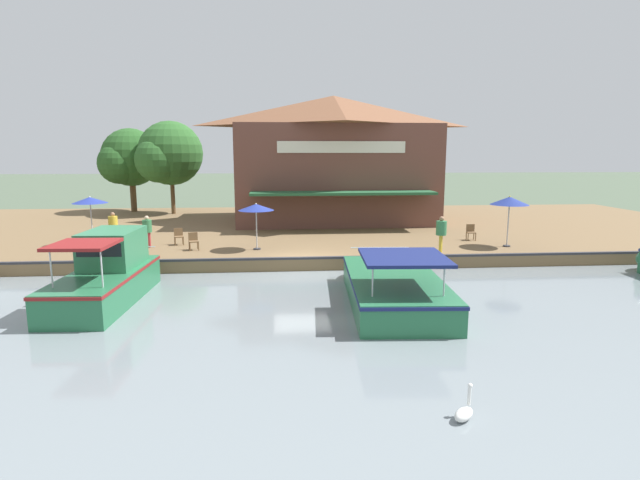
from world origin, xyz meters
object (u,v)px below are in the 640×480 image
motorboat_outer_channel (112,273)px  swan (464,413)px  cafe_chair_back_row_seat (179,236)px  patio_umbrella_by_entrance (90,200)px  tree_downstream_bank (168,155)px  person_at_quay_edge (441,230)px  patio_umbrella_near_quay_edge (510,201)px  person_mid_patio (147,228)px  patio_umbrella_mid_patio_left (256,207)px  cafe_chair_facing_river (471,231)px  waterfront_restaurant (333,158)px  motorboat_second_along (391,282)px  cafe_chair_under_first_umbrella (193,240)px  person_near_entrance (113,224)px  tree_upstream_bank (128,159)px

motorboat_outer_channel → swan: 13.52m
cafe_chair_back_row_seat → patio_umbrella_by_entrance: bearing=-94.1°
motorboat_outer_channel → tree_downstream_bank: 21.43m
person_at_quay_edge → swan: size_ratio=2.52×
patio_umbrella_near_quay_edge → person_at_quay_edge: patio_umbrella_near_quay_edge is taller
person_at_quay_edge → person_mid_patio: person_at_quay_edge is taller
patio_umbrella_mid_patio_left → cafe_chair_facing_river: size_ratio=2.68×
patio_umbrella_mid_patio_left → tree_downstream_bank: tree_downstream_bank is taller
person_at_quay_edge → tree_downstream_bank: 23.18m
waterfront_restaurant → cafe_chair_back_row_seat: size_ratio=16.09×
cafe_chair_facing_river → motorboat_second_along: (8.63, -6.35, -0.45)m
patio_umbrella_by_entrance → cafe_chair_facing_river: size_ratio=2.95×
person_mid_patio → tree_downstream_bank: tree_downstream_bank is taller
cafe_chair_under_first_umbrella → tree_downstream_bank: size_ratio=0.12×
patio_umbrella_mid_patio_left → cafe_chair_facing_river: patio_umbrella_mid_patio_left is taller
person_near_entrance → motorboat_second_along: person_near_entrance is taller
patio_umbrella_near_quay_edge → person_mid_patio: size_ratio=1.60×
swan → cafe_chair_facing_river: bearing=158.4°
cafe_chair_under_first_umbrella → tree_downstream_bank: 15.89m
waterfront_restaurant → tree_upstream_bank: (-5.90, -15.69, -0.15)m
person_at_quay_edge → motorboat_outer_channel: size_ratio=0.25×
cafe_chair_back_row_seat → swan: bearing=27.2°
cafe_chair_back_row_seat → tree_downstream_bank: size_ratio=0.12×
motorboat_second_along → swan: motorboat_second_along is taller
patio_umbrella_by_entrance → person_at_quay_edge: (3.46, 17.18, -1.19)m
person_near_entrance → swan: person_near_entrance is taller
person_at_quay_edge → motorboat_outer_channel: bearing=-72.0°
cafe_chair_under_first_umbrella → cafe_chair_back_row_seat: 1.78m
cafe_chair_under_first_umbrella → tree_downstream_bank: tree_downstream_bank is taller
tree_downstream_bank → person_at_quay_edge: bearing=44.2°
person_mid_patio → swan: person_mid_patio is taller
swan → motorboat_outer_channel: bearing=-134.1°
motorboat_outer_channel → patio_umbrella_near_quay_edge: bearing=108.0°
motorboat_outer_channel → swan: (9.40, 9.69, -0.72)m
cafe_chair_facing_river → person_near_entrance: bearing=-91.9°
person_at_quay_edge → cafe_chair_facing_river: bearing=139.9°
person_near_entrance → motorboat_outer_channel: bearing=16.9°
person_near_entrance → motorboat_outer_channel: size_ratio=0.23×
waterfront_restaurant → patio_umbrella_mid_patio_left: waterfront_restaurant is taller
person_mid_patio → motorboat_outer_channel: bearing=3.7°
patio_umbrella_by_entrance → patio_umbrella_near_quay_edge: (2.22, 21.03, 0.02)m
patio_umbrella_by_entrance → tree_downstream_bank: (-12.99, 1.21, 2.22)m
cafe_chair_facing_river → person_mid_patio: (0.81, -16.91, 0.52)m
tree_upstream_bank → person_at_quay_edge: bearing=46.7°
person_at_quay_edge → person_near_entrance: (-3.89, -16.27, -0.08)m
patio_umbrella_mid_patio_left → motorboat_outer_channel: 7.95m
person_at_quay_edge → person_mid_patio: 14.38m
waterfront_restaurant → patio_umbrella_by_entrance: (8.96, -13.40, -2.05)m
cafe_chair_under_first_umbrella → person_mid_patio: size_ratio=0.53×
patio_umbrella_by_entrance → cafe_chair_back_row_seat: patio_umbrella_by_entrance is taller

